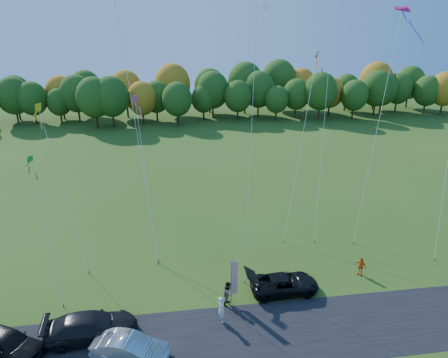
{
  "coord_description": "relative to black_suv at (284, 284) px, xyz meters",
  "views": [
    {
      "loc": [
        -4.19,
        -23.8,
        19.1
      ],
      "look_at": [
        0.0,
        6.0,
        7.0
      ],
      "focal_mm": 32.0,
      "sensor_mm": 36.0,
      "label": 1
    }
  ],
  "objects": [
    {
      "name": "dark_truck_a",
      "position": [
        -13.54,
        -2.77,
        0.13
      ],
      "size": [
        5.97,
        2.76,
        1.69
      ],
      "primitive_type": "imported",
      "rotation": [
        0.0,
        0.0,
        1.64
      ],
      "color": "black",
      "rests_on": "ground"
    },
    {
      "name": "kite_diamond_white",
      "position": [
        4.0,
        10.06,
        7.43
      ],
      "size": [
        4.71,
        6.94,
        16.78
      ],
      "color": "#4C3F33",
      "rests_on": "ground"
    },
    {
      "name": "kite_delta_red",
      "position": [
        -1.56,
        5.79,
        11.14
      ],
      "size": [
        3.65,
        9.38,
        24.08
      ],
      "color": "#4C3F33",
      "rests_on": "ground"
    },
    {
      "name": "kite_delta_blue",
      "position": [
        -11.14,
        10.25,
        14.46
      ],
      "size": [
        4.94,
        10.76,
        31.09
      ],
      "color": "#4C3F33",
      "rests_on": "ground"
    },
    {
      "name": "kite_diamond_yellow",
      "position": [
        -16.83,
        7.79,
        5.51
      ],
      "size": [
        4.29,
        7.15,
        12.9
      ],
      "color": "#4C3F33",
      "rests_on": "ground"
    },
    {
      "name": "feather_flag",
      "position": [
        -3.99,
        -0.74,
        1.5
      ],
      "size": [
        0.48,
        0.08,
        3.64
      ],
      "color": "#999999",
      "rests_on": "ground"
    },
    {
      "name": "asphalt_strip",
      "position": [
        -3.73,
        -4.05,
        -0.71
      ],
      "size": [
        90.0,
        6.0,
        0.01
      ],
      "primitive_type": "cube",
      "color": "black",
      "rests_on": "ground"
    },
    {
      "name": "kite_parafoil_orange",
      "position": [
        6.82,
        12.0,
        11.86
      ],
      "size": [
        6.16,
        11.51,
        25.54
      ],
      "color": "#4C3F33",
      "rests_on": "ground"
    },
    {
      "name": "person_tailgate_b",
      "position": [
        -4.36,
        -0.78,
        0.21
      ],
      "size": [
        1.05,
        1.13,
        1.85
      ],
      "primitive_type": "imported",
      "rotation": [
        0.0,
        0.0,
        1.05
      ],
      "color": "gray",
      "rests_on": "ground"
    },
    {
      "name": "kite_diamond_green",
      "position": [
        -17.18,
        3.2,
        4.15
      ],
      "size": [
        2.67,
        5.78,
        10.01
      ],
      "color": "#4C3F33",
      "rests_on": "ground"
    },
    {
      "name": "kite_diamond_pink",
      "position": [
        -10.13,
        8.73,
        5.7
      ],
      "size": [
        1.96,
        7.92,
        13.19
      ],
      "color": "#4C3F33",
      "rests_on": "ground"
    },
    {
      "name": "ground",
      "position": [
        -3.73,
        -0.05,
        -0.71
      ],
      "size": [
        160.0,
        160.0,
        0.0
      ],
      "primitive_type": "plane",
      "color": "#274C14"
    },
    {
      "name": "tree_line",
      "position": [
        -3.73,
        54.95,
        -0.71
      ],
      "size": [
        116.0,
        12.0,
        10.0
      ],
      "primitive_type": null,
      "color": "#1E4711",
      "rests_on": "ground"
    },
    {
      "name": "kite_diamond_blue_low",
      "position": [
        15.21,
        4.66,
        4.59
      ],
      "size": [
        3.29,
        5.28,
        11.03
      ],
      "color": "#4C3F33",
      "rests_on": "ground"
    },
    {
      "name": "person_tailgate_a",
      "position": [
        -5.1,
        -2.44,
        0.26
      ],
      "size": [
        0.65,
        0.81,
        1.95
      ],
      "primitive_type": "imported",
      "rotation": [
        0.0,
        0.0,
        1.86
      ],
      "color": "silver",
      "rests_on": "ground"
    },
    {
      "name": "dark_truck_b",
      "position": [
        -18.38,
        -3.44,
        0.11
      ],
      "size": [
        5.16,
        3.95,
        1.64
      ],
      "primitive_type": "imported",
      "rotation": [
        0.0,
        0.0,
        1.09
      ],
      "color": "black",
      "rests_on": "ground"
    },
    {
      "name": "black_suv",
      "position": [
        0.0,
        0.0,
        0.0
      ],
      "size": [
        5.15,
        2.42,
        1.42
      ],
      "primitive_type": "imported",
      "rotation": [
        0.0,
        0.0,
        1.58
      ],
      "color": "black",
      "rests_on": "ground"
    },
    {
      "name": "person_east",
      "position": [
        6.63,
        1.29,
        0.07
      ],
      "size": [
        0.89,
        0.95,
        1.57
      ],
      "primitive_type": "imported",
      "rotation": [
        0.0,
        0.0,
        -0.86
      ],
      "color": "orange",
      "rests_on": "ground"
    },
    {
      "name": "silver_sedan",
      "position": [
        -10.94,
        -4.87,
        0.05
      ],
      "size": [
        4.91,
        3.02,
        1.53
      ],
      "primitive_type": "imported",
      "rotation": [
        0.0,
        0.0,
        1.24
      ],
      "color": "silver",
      "rests_on": "ground"
    },
    {
      "name": "kite_parafoil_rainbow",
      "position": [
        11.19,
        9.79,
        9.4
      ],
      "size": [
        7.43,
        8.44,
        20.51
      ],
      "color": "#4C3F33",
      "rests_on": "ground"
    }
  ]
}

